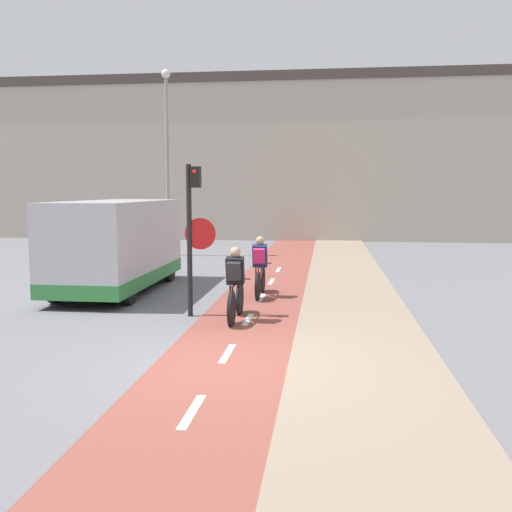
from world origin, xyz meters
TOP-DOWN VIEW (x-y plane):
  - ground_plane at (0.00, 0.00)m, footprint 120.00×120.00m
  - bike_lane at (0.00, 0.01)m, footprint 2.09×60.00m
  - sidewalk_strip at (2.24, 0.00)m, footprint 2.40×60.00m
  - building_row_background at (0.00, 24.25)m, footprint 60.00×5.20m
  - traffic_light_pole at (-1.21, 3.27)m, footprint 0.67×0.25m
  - street_lamp_far at (-4.88, 14.32)m, footprint 0.36×0.36m
  - cyclist_near at (-0.25, 2.93)m, footprint 0.46×1.80m
  - cyclist_far at (-0.06, 5.64)m, footprint 0.46×1.78m
  - van at (-3.94, 6.03)m, footprint 2.06×5.41m

SIDE VIEW (x-z plane):
  - ground_plane at x=0.00m, z-range 0.00..0.00m
  - bike_lane at x=0.00m, z-range 0.00..0.02m
  - sidewalk_strip at x=2.24m, z-range 0.00..0.05m
  - cyclist_far at x=-0.06m, z-range -0.05..1.50m
  - cyclist_near at x=-0.25m, z-range -0.05..1.50m
  - van at x=-3.94m, z-range -0.02..2.40m
  - traffic_light_pole at x=-1.21m, z-range 0.38..3.63m
  - building_row_background at x=0.00m, z-range 0.01..8.87m
  - street_lamp_far at x=-4.88m, z-range 0.78..8.28m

